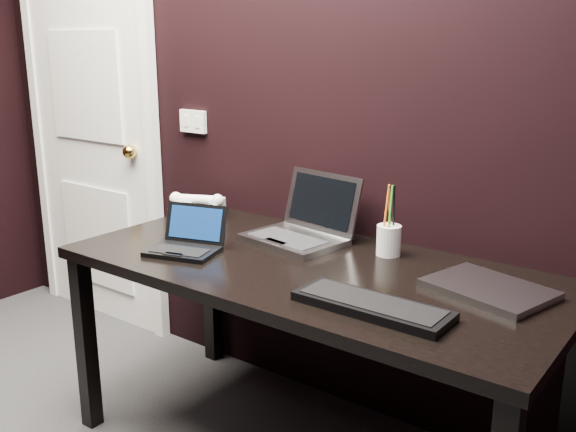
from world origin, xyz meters
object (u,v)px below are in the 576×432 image
Objects in this scene: netbook at (186,243)px; silver_laptop at (301,229)px; closed_laptop at (489,289)px; mobile_phone at (200,218)px; pen_cup at (389,239)px; ext_keyboard at (372,306)px; door at (92,126)px; desk at (310,286)px; desk_phone at (198,208)px.

silver_laptop reaches higher than netbook.
silver_laptop is at bearing 173.16° from closed_laptop.
silver_laptop is 0.45m from mobile_phone.
netbook reaches higher than closed_laptop.
closed_laptop is at bearing -18.53° from pen_cup.
mobile_phone reaches higher than ext_keyboard.
door is 1.73m from desk.
desk_phone reaches higher than desk.
desk_phone reaches higher than closed_laptop.
silver_laptop is 0.55m from desk_phone.
mobile_phone reaches higher than closed_laptop.
ext_keyboard reaches higher than closed_laptop.
pen_cup is (0.79, 0.14, 0.02)m from mobile_phone.
netbook reaches higher than desk.
pen_cup is at bearing 2.68° from desk_phone.
mobile_phone is 0.80m from pen_cup.
desk is 0.43m from ext_keyboard.
door is 0.97m from desk_phone.
ext_keyboard is 0.39m from closed_laptop.
pen_cup is at bearing 7.80° from silver_laptop.
closed_laptop is at bearing -0.05° from mobile_phone.
mobile_phone is (-0.44, -0.09, -0.01)m from silver_laptop.
mobile_phone is at bearing -168.51° from silver_laptop.
pen_cup is (0.60, 0.40, 0.03)m from netbook.
door reaches higher than mobile_phone.
desk is 4.27× the size of silver_laptop.
mobile_phone is (-0.62, 0.11, 0.11)m from desk.
mobile_phone is at bearing 161.79° from ext_keyboard.
door is at bearing 175.96° from pen_cup.
netbook is 0.46m from desk_phone.
door is 1.09m from mobile_phone.
silver_laptop reaches higher than closed_laptop.
ext_keyboard is at bearing -37.39° from silver_laptop.
ext_keyboard is at bearing -18.21° from mobile_phone.
door is 5.38× the size of silver_laptop.
mobile_phone is at bearing 125.76° from netbook.
mobile_phone reaches higher than desk.
mobile_phone is at bearing 179.95° from closed_laptop.
mobile_phone is at bearing -41.65° from desk_phone.
closed_laptop is (2.22, -0.27, -0.29)m from door.
closed_laptop is at bearing 10.76° from desk.
door is 5.39× the size of closed_laptop.
door is at bearing 173.18° from closed_laptop.
desk_phone is at bearing 129.63° from netbook.
silver_laptop is (-0.18, 0.20, 0.12)m from desk.
closed_laptop is 1.31m from desk_phone.
silver_laptop is at bearing 142.61° from ext_keyboard.
desk_phone is at bearing 175.78° from closed_laptop.
silver_laptop is 1.58× the size of pen_cup.
pen_cup reaches higher than desk.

